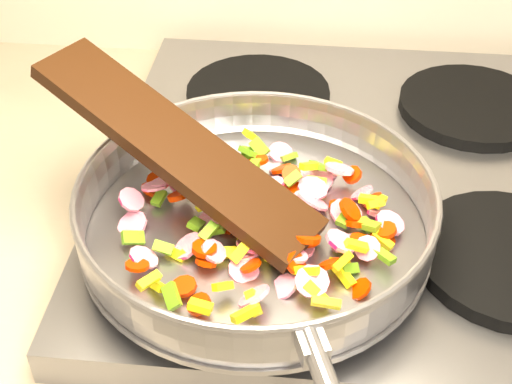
# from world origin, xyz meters

# --- Properties ---
(cooktop) EXTENTS (0.60, 0.60, 0.04)m
(cooktop) POSITION_xyz_m (-0.70, 1.67, 0.92)
(cooktop) COLOR #939399
(cooktop) RESTS_ON counter_top
(grate_fl) EXTENTS (0.19, 0.19, 0.02)m
(grate_fl) POSITION_xyz_m (-0.84, 1.52, 0.95)
(grate_fl) COLOR black
(grate_fl) RESTS_ON cooktop
(grate_fr) EXTENTS (0.19, 0.19, 0.02)m
(grate_fr) POSITION_xyz_m (-0.56, 1.52, 0.95)
(grate_fr) COLOR black
(grate_fr) RESTS_ON cooktop
(grate_bl) EXTENTS (0.19, 0.19, 0.02)m
(grate_bl) POSITION_xyz_m (-0.84, 1.81, 0.95)
(grate_bl) COLOR black
(grate_bl) RESTS_ON cooktop
(grate_br) EXTENTS (0.19, 0.19, 0.02)m
(grate_br) POSITION_xyz_m (-0.56, 1.81, 0.95)
(grate_br) COLOR black
(grate_br) RESTS_ON cooktop
(saute_pan) EXTENTS (0.40, 0.55, 0.06)m
(saute_pan) POSITION_xyz_m (-0.81, 1.53, 0.99)
(saute_pan) COLOR #9E9EA5
(saute_pan) RESTS_ON grate_fl
(vegetable_heap) EXTENTS (0.29, 0.29, 0.05)m
(vegetable_heap) POSITION_xyz_m (-0.80, 1.53, 0.97)
(vegetable_heap) COLOR #5E9B18
(vegetable_heap) RESTS_ON saute_pan
(wooden_spatula) EXTENTS (0.31, 0.22, 0.12)m
(wooden_spatula) POSITION_xyz_m (-0.90, 1.56, 1.03)
(wooden_spatula) COLOR black
(wooden_spatula) RESTS_ON saute_pan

